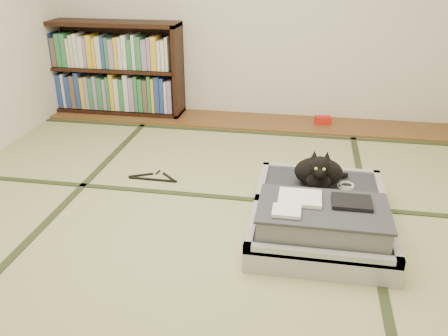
# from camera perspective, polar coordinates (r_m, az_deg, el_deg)

# --- Properties ---
(floor) EXTENTS (4.50, 4.50, 0.00)m
(floor) POSITION_cam_1_polar(r_m,az_deg,el_deg) (2.95, -2.16, -7.16)
(floor) COLOR tan
(floor) RESTS_ON ground
(wood_strip) EXTENTS (4.00, 0.50, 0.02)m
(wood_strip) POSITION_cam_1_polar(r_m,az_deg,el_deg) (4.74, 2.91, 5.65)
(wood_strip) COLOR brown
(wood_strip) RESTS_ON ground
(red_item) EXTENTS (0.16, 0.11, 0.07)m
(red_item) POSITION_cam_1_polar(r_m,az_deg,el_deg) (4.72, 11.80, 5.66)
(red_item) COLOR red
(red_item) RESTS_ON wood_strip
(tatami_borders) EXTENTS (4.00, 4.50, 0.01)m
(tatami_borders) POSITION_cam_1_polar(r_m,az_deg,el_deg) (3.37, -0.41, -2.73)
(tatami_borders) COLOR #2D381E
(tatami_borders) RESTS_ON ground
(bookcase) EXTENTS (1.41, 0.32, 0.92)m
(bookcase) POSITION_cam_1_polar(r_m,az_deg,el_deg) (5.04, -13.23, 11.42)
(bookcase) COLOR black
(bookcase) RESTS_ON wood_strip
(suitcase) EXTENTS (0.81, 1.08, 0.32)m
(suitcase) POSITION_cam_1_polar(r_m,az_deg,el_deg) (2.91, 11.51, -5.60)
(suitcase) COLOR #ACACB1
(suitcase) RESTS_ON floor
(cat) EXTENTS (0.36, 0.36, 0.29)m
(cat) POSITION_cam_1_polar(r_m,az_deg,el_deg) (3.10, 11.35, -0.50)
(cat) COLOR black
(cat) RESTS_ON suitcase
(cable_coil) EXTENTS (0.11, 0.11, 0.03)m
(cable_coil) POSITION_cam_1_polar(r_m,az_deg,el_deg) (3.18, 14.46, -2.08)
(cable_coil) COLOR white
(cable_coil) RESTS_ON suitcase
(hanger) EXTENTS (0.39, 0.18, 0.01)m
(hanger) POSITION_cam_1_polar(r_m,az_deg,el_deg) (3.59, -8.42, -1.16)
(hanger) COLOR black
(hanger) RESTS_ON floor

